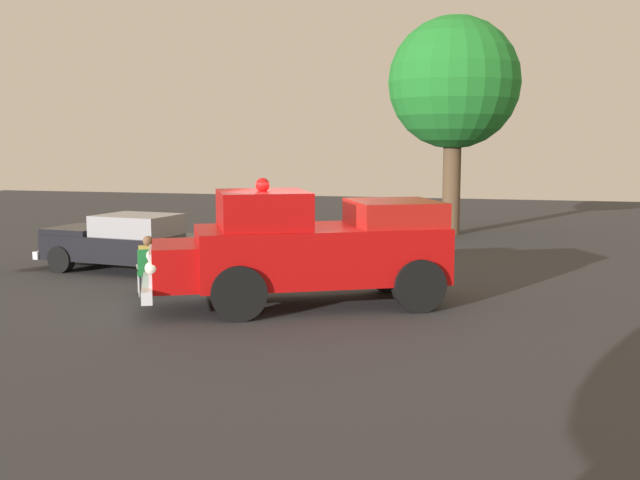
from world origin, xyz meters
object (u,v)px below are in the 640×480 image
lawn_chair_near_truck (149,268)px  vintage_fire_truck (309,247)px  classic_hot_rod (127,242)px  spectator_seated (148,263)px  traffic_cone (295,264)px  oak_tree_left (454,84)px

lawn_chair_near_truck → vintage_fire_truck: bearing=-91.5°
classic_hot_rod → spectator_seated: size_ratio=3.53×
spectator_seated → traffic_cone: bearing=-40.4°
vintage_fire_truck → classic_hot_rod: (2.80, 5.61, -0.45)m
lawn_chair_near_truck → traffic_cone: lawn_chair_near_truck is taller
classic_hot_rod → lawn_chair_near_truck: size_ratio=4.47×
spectator_seated → oak_tree_left: size_ratio=0.17×
lawn_chair_near_truck → traffic_cone: 3.83m
vintage_fire_truck → lawn_chair_near_truck: bearing=88.5°
classic_hot_rod → oak_tree_left: oak_tree_left is taller
vintage_fire_truck → oak_tree_left: bearing=-8.1°
traffic_cone → lawn_chair_near_truck: bearing=141.5°
classic_hot_rod → traffic_cone: size_ratio=7.18×
classic_hot_rod → oak_tree_left: 13.13m
lawn_chair_near_truck → spectator_seated: 0.17m
vintage_fire_truck → oak_tree_left: (12.63, -1.80, 4.11)m
spectator_seated → vintage_fire_truck: bearing=-93.3°
vintage_fire_truck → lawn_chair_near_truck: size_ratio=6.17×
lawn_chair_near_truck → traffic_cone: bearing=-38.5°
classic_hot_rod → traffic_cone: 4.43m
spectator_seated → oak_tree_left: 14.33m
vintage_fire_truck → classic_hot_rod: 6.29m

